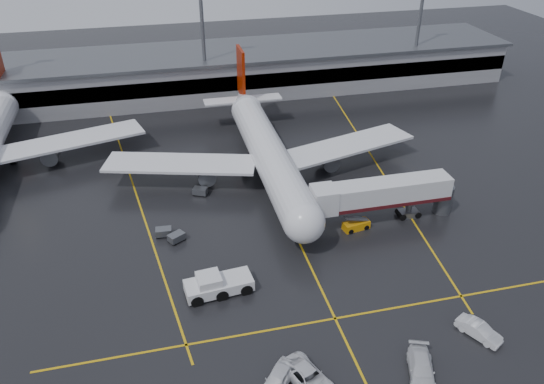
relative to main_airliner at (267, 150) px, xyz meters
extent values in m
plane|color=black|center=(0.00, -9.70, -4.21)|extent=(220.00, 220.00, 0.00)
cube|color=gold|center=(0.00, -9.70, -4.20)|extent=(0.25, 90.00, 0.02)
cube|color=gold|center=(0.00, -31.70, -4.20)|extent=(60.00, 0.25, 0.02)
cube|color=gold|center=(-20.00, 0.30, -4.20)|extent=(9.99, 69.35, 0.02)
cube|color=gold|center=(18.00, 0.30, -4.20)|extent=(7.57, 69.64, 0.02)
cube|color=gray|center=(0.00, 38.30, -0.21)|extent=(120.00, 18.00, 8.00)
cube|color=black|center=(0.00, 29.50, 0.29)|extent=(120.00, 0.40, 3.00)
cube|color=#595B60|center=(0.00, 38.30, 4.09)|extent=(122.00, 19.00, 0.60)
cylinder|color=#595B60|center=(-5.00, 32.30, 8.29)|extent=(0.70, 0.70, 25.00)
cylinder|color=#595B60|center=(40.00, 32.30, 8.29)|extent=(0.70, 0.70, 25.00)
cylinder|color=silver|center=(0.00, -1.70, -0.01)|extent=(5.20, 36.00, 5.20)
sphere|color=silver|center=(0.00, -19.70, -0.01)|extent=(5.20, 5.20, 5.20)
cone|color=silver|center=(0.00, 19.30, 0.59)|extent=(4.94, 8.00, 4.94)
cube|color=#841500|center=(0.00, 20.30, 5.49)|extent=(0.50, 5.50, 8.50)
cube|color=silver|center=(0.00, 19.30, 0.79)|extent=(14.00, 3.00, 0.25)
cube|color=silver|center=(-13.00, 0.30, -0.81)|extent=(22.80, 11.83, 0.40)
cube|color=silver|center=(13.00, 0.30, -0.81)|extent=(22.80, 11.83, 0.40)
cylinder|color=#595B60|center=(-9.50, -0.70, -2.21)|extent=(2.60, 4.50, 2.60)
cylinder|color=#595B60|center=(9.50, -0.70, -2.21)|extent=(2.60, 4.50, 2.60)
cylinder|color=#595B60|center=(0.00, -16.70, -3.21)|extent=(0.56, 0.56, 2.00)
cylinder|color=#595B60|center=(-3.20, 1.30, -3.21)|extent=(0.56, 0.56, 2.00)
cylinder|color=#595B60|center=(3.20, 1.30, -3.21)|extent=(0.56, 0.56, 2.00)
cylinder|color=black|center=(0.00, -16.70, -3.76)|extent=(0.40, 1.10, 1.10)
cylinder|color=black|center=(-3.20, 1.30, -3.66)|extent=(1.00, 1.40, 1.40)
cylinder|color=black|center=(3.20, 1.30, -3.66)|extent=(1.00, 1.40, 1.40)
cone|color=silver|center=(-42.00, 31.30, 0.59)|extent=(4.94, 8.00, 4.94)
cube|color=silver|center=(-42.00, 31.30, 0.79)|extent=(14.00, 3.00, 0.25)
cube|color=silver|center=(-29.00, 12.30, -0.81)|extent=(22.80, 11.83, 0.40)
cylinder|color=#595B60|center=(-32.50, 11.30, -2.21)|extent=(2.60, 4.50, 2.60)
cylinder|color=#595B60|center=(-38.80, 13.30, -3.21)|extent=(0.56, 0.56, 2.00)
cylinder|color=black|center=(-38.80, 13.30, -3.66)|extent=(1.00, 1.40, 1.40)
cube|color=silver|center=(12.00, -15.70, 0.19)|extent=(18.00, 3.20, 3.00)
cube|color=#450F13|center=(12.00, -15.70, -1.11)|extent=(18.00, 3.30, 0.50)
cube|color=silver|center=(3.80, -15.70, 0.19)|extent=(3.00, 3.40, 3.30)
cylinder|color=#595B60|center=(16.00, -15.70, -2.71)|extent=(0.80, 0.80, 3.00)
cube|color=#595B60|center=(16.00, -15.70, -3.76)|extent=(2.60, 1.60, 0.90)
cylinder|color=#595B60|center=(21.00, -15.70, -2.21)|extent=(2.40, 2.40, 4.00)
cylinder|color=black|center=(14.90, -15.70, -3.76)|extent=(0.90, 1.80, 0.90)
cylinder|color=black|center=(17.10, -15.70, -3.76)|extent=(0.90, 1.80, 0.90)
cube|color=silver|center=(-11.17, -24.77, -3.25)|extent=(7.69, 3.69, 1.27)
cube|color=silver|center=(-12.22, -24.87, -2.19)|extent=(2.79, 2.79, 1.06)
cube|color=black|center=(-12.22, -24.87, -2.19)|extent=(2.51, 2.51, 0.95)
cylinder|color=black|center=(-13.91, -25.04, -3.63)|extent=(1.69, 3.30, 1.38)
cylinder|color=black|center=(-11.17, -24.77, -3.63)|extent=(1.69, 3.30, 1.38)
cylinder|color=black|center=(-8.42, -24.49, -3.63)|extent=(1.69, 3.30, 1.38)
cube|color=orange|center=(8.06, -16.85, -3.67)|extent=(3.71, 2.04, 1.07)
cube|color=#595B60|center=(8.06, -16.85, -2.65)|extent=(3.48, 1.44, 1.22)
cylinder|color=black|center=(6.91, -17.05, -3.92)|extent=(0.95, 1.75, 0.68)
cylinder|color=black|center=(9.21, -16.65, -3.92)|extent=(0.95, 1.75, 0.68)
imported|color=silver|center=(-5.13, -38.98, -3.38)|extent=(4.80, 6.53, 1.65)
imported|color=silver|center=(5.27, -40.38, -3.41)|extent=(4.01, 5.95, 1.60)
imported|color=silver|center=(13.14, -37.32, -3.45)|extent=(3.62, 4.84, 1.52)
imported|color=silver|center=(-7.87, -38.46, -3.38)|extent=(4.62, 4.99, 1.66)
cube|color=#595B60|center=(-14.97, -14.15, -3.56)|extent=(2.38, 2.15, 0.90)
cylinder|color=black|center=(-15.39, -15.00, -4.03)|extent=(0.40, 0.20, 0.40)
cylinder|color=black|center=(-14.03, -14.16, -4.03)|extent=(0.40, 0.20, 0.40)
cylinder|color=black|center=(-15.91, -14.15, -4.03)|extent=(0.40, 0.20, 0.40)
cylinder|color=black|center=(-14.55, -13.31, -4.03)|extent=(0.40, 0.20, 0.40)
cube|color=#595B60|center=(-16.47, -12.61, -3.56)|extent=(2.08, 1.43, 0.90)
cylinder|color=black|center=(-17.30, -13.05, -4.03)|extent=(0.40, 0.20, 0.40)
cylinder|color=black|center=(-15.71, -13.16, -4.03)|extent=(0.40, 0.20, 0.40)
cylinder|color=black|center=(-17.24, -12.05, -4.03)|extent=(0.40, 0.20, 0.40)
cylinder|color=black|center=(-15.64, -12.16, -4.03)|extent=(0.40, 0.20, 0.40)
cube|color=#595B60|center=(-10.71, -3.59, -3.56)|extent=(2.36, 2.02, 0.90)
cylinder|color=black|center=(-11.65, -3.71, -4.03)|extent=(0.40, 0.20, 0.40)
cylinder|color=black|center=(-10.20, -4.38, -4.03)|extent=(0.40, 0.20, 0.40)
cylinder|color=black|center=(-11.23, -2.80, -4.03)|extent=(0.40, 0.20, 0.40)
cylinder|color=black|center=(-9.78, -3.47, -4.03)|extent=(0.40, 0.20, 0.40)
camera|label=1|loc=(-15.82, -69.43, 35.65)|focal=34.89mm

